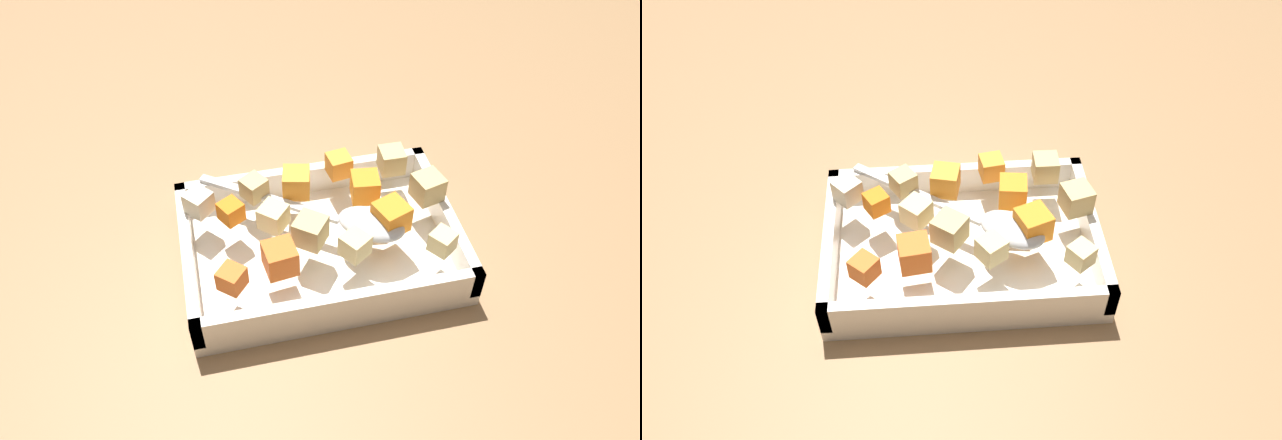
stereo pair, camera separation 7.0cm
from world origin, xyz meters
TOP-DOWN VIEW (x-y plane):
  - ground_plane at (0.00, 0.00)m, footprint 4.00×4.00m
  - baking_dish at (0.01, 0.02)m, footprint 0.30×0.21m
  - carrot_chunk_near_left at (-0.08, 0.05)m, footprint 0.03×0.03m
  - carrot_chunk_corner_sw at (-0.09, -0.04)m, footprint 0.03×0.03m
  - carrot_chunk_rim_edge at (0.09, -0.00)m, footprint 0.04×0.04m
  - carrot_chunk_mid_right at (0.07, 0.05)m, footprint 0.03×0.03m
  - carrot_chunk_near_right at (0.06, 0.10)m, footprint 0.03×0.03m
  - carrot_chunk_heap_side at (-0.04, -0.03)m, footprint 0.04×0.04m
  - carrot_chunk_far_right at (0.00, 0.08)m, footprint 0.04×0.04m
  - potato_chunk_corner_nw at (0.00, 0.00)m, footprint 0.04×0.04m
  - potato_chunk_mid_left at (-0.05, 0.08)m, footprint 0.03×0.03m
  - potato_chunk_front_center at (0.14, 0.04)m, footprint 0.04×0.04m
  - potato_chunk_corner_ne at (0.12, 0.09)m, footprint 0.03×0.03m
  - potato_chunk_near_spoon at (0.13, -0.04)m, footprint 0.03×0.03m
  - potato_chunk_under_handle at (0.04, -0.03)m, footprint 0.04×0.04m
  - potato_chunk_center at (-0.03, 0.03)m, footprint 0.04×0.04m
  - parsnip_chunk_back_center at (-0.11, 0.07)m, footprint 0.04×0.04m
  - serving_spoon at (0.06, 0.01)m, footprint 0.22×0.17m

SIDE VIEW (x-z plane):
  - ground_plane at x=0.00m, z-range 0.00..0.00m
  - baking_dish at x=0.01m, z-range -0.01..0.04m
  - serving_spoon at x=0.06m, z-range 0.05..0.07m
  - carrot_chunk_near_left at x=-0.08m, z-range 0.05..0.07m
  - potato_chunk_near_spoon at x=0.13m, z-range 0.05..0.07m
  - carrot_chunk_corner_sw at x=-0.09m, z-range 0.05..0.08m
  - potato_chunk_mid_left at x=-0.05m, z-range 0.05..0.08m
  - parsnip_chunk_back_center at x=-0.11m, z-range 0.05..0.08m
  - potato_chunk_under_handle at x=0.04m, z-range 0.05..0.08m
  - carrot_chunk_near_right at x=0.06m, z-range 0.05..0.08m
  - potato_chunk_center at x=-0.03m, z-range 0.05..0.08m
  - potato_chunk_corner_ne at x=0.12m, z-range 0.05..0.08m
  - potato_chunk_front_center at x=0.14m, z-range 0.05..0.08m
  - carrot_chunk_far_right at x=0.00m, z-range 0.05..0.08m
  - carrot_chunk_mid_right at x=0.07m, z-range 0.05..0.08m
  - potato_chunk_corner_nw at x=0.00m, z-range 0.05..0.08m
  - carrot_chunk_heap_side at x=-0.04m, z-range 0.05..0.08m
  - carrot_chunk_rim_edge at x=0.09m, z-range 0.05..0.08m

